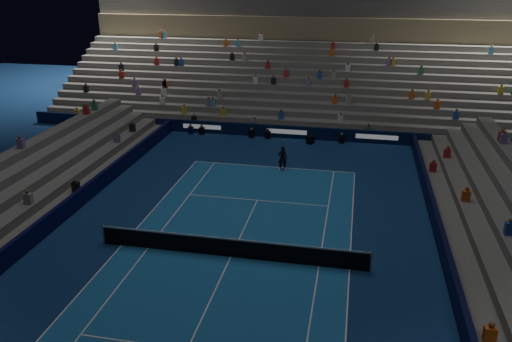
{
  "coord_description": "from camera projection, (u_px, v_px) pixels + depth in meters",
  "views": [
    {
      "loc": [
        5.23,
        -20.06,
        12.54
      ],
      "look_at": [
        0.0,
        6.0,
        2.0
      ],
      "focal_mm": 35.77,
      "sensor_mm": 36.0,
      "label": 1
    }
  ],
  "objects": [
    {
      "name": "sponsor_barrier_west",
      "position": [
        42.0,
        228.0,
        25.45
      ],
      "size": [
        0.25,
        37.0,
        1.0
      ],
      "primitive_type": "cube",
      "color": "black",
      "rests_on": "ground"
    },
    {
      "name": "tennis_player",
      "position": [
        282.0,
        158.0,
        33.87
      ],
      "size": [
        0.65,
        0.46,
        1.7
      ],
      "primitive_type": "imported",
      "rotation": [
        0.0,
        0.0,
        3.23
      ],
      "color": "black",
      "rests_on": "ground"
    },
    {
      "name": "ground",
      "position": [
        231.0,
        257.0,
        23.86
      ],
      "size": [
        90.0,
        90.0,
        0.0
      ],
      "primitive_type": "plane",
      "color": "navy",
      "rests_on": "ground"
    },
    {
      "name": "court_surface",
      "position": [
        231.0,
        257.0,
        23.86
      ],
      "size": [
        10.97,
        23.77,
        0.01
      ],
      "primitive_type": "cube",
      "color": "#1B5997",
      "rests_on": "ground"
    },
    {
      "name": "broadcast_camera",
      "position": [
        310.0,
        139.0,
        39.29
      ],
      "size": [
        0.64,
        1.0,
        0.62
      ],
      "color": "black",
      "rests_on": "ground"
    },
    {
      "name": "grandstand_main",
      "position": [
        302.0,
        74.0,
        48.04
      ],
      "size": [
        44.0,
        15.2,
        11.2
      ],
      "color": "slate",
      "rests_on": "ground"
    },
    {
      "name": "sponsor_barrier_east",
      "position": [
        450.0,
        270.0,
        21.9
      ],
      "size": [
        0.25,
        37.0,
        1.0
      ],
      "primitive_type": "cube",
      "color": "black",
      "rests_on": "ground"
    },
    {
      "name": "tennis_net",
      "position": [
        231.0,
        247.0,
        23.67
      ],
      "size": [
        12.9,
        0.1,
        1.1
      ],
      "color": "#B2B2B7",
      "rests_on": "ground"
    },
    {
      "name": "sponsor_barrier_far",
      "position": [
        287.0,
        132.0,
        40.54
      ],
      "size": [
        44.0,
        0.25,
        1.0
      ],
      "primitive_type": "cube",
      "color": "black",
      "rests_on": "ground"
    }
  ]
}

